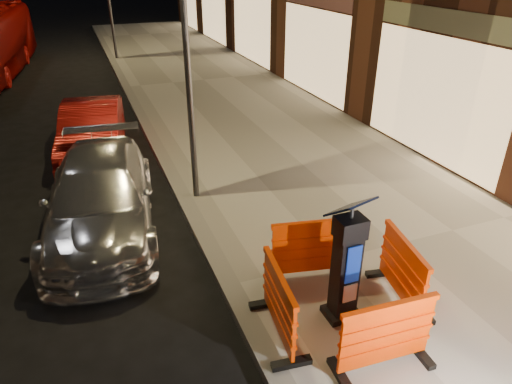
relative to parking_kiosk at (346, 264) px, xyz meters
name	(u,v)px	position (x,y,z in m)	size (l,w,h in m)	color
ground_plane	(231,293)	(-1.22, 1.16, -1.02)	(120.00, 120.00, 0.00)	black
sidewalk	(395,248)	(1.78, 1.16, -0.95)	(6.00, 60.00, 0.15)	gray
kerb	(231,289)	(-1.22, 1.16, -0.95)	(0.30, 60.00, 0.15)	slate
parking_kiosk	(346,264)	(0.00, 0.00, 0.00)	(0.55, 0.55, 1.75)	black
barrier_front	(386,336)	(0.00, -0.95, -0.39)	(1.25, 0.52, 0.98)	#FE3B00
barrier_back	(311,249)	(0.00, 0.95, -0.39)	(1.25, 0.52, 0.98)	#FE3B00
barrier_kerbside	(279,304)	(-0.95, 0.00, -0.39)	(1.25, 0.52, 0.98)	#FE3B00
barrier_bldgside	(402,271)	(0.95, 0.00, -0.39)	(1.25, 0.52, 0.98)	#FE3B00
car_silver	(106,228)	(-2.84, 3.77, -1.02)	(1.87, 4.60, 1.34)	silver
car_red	(97,154)	(-2.74, 7.57, -1.02)	(1.39, 3.98, 1.31)	#9F1512
street_lamp_mid	(186,46)	(-0.97, 4.16, 2.13)	(0.12, 0.12, 6.00)	#3F3F44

